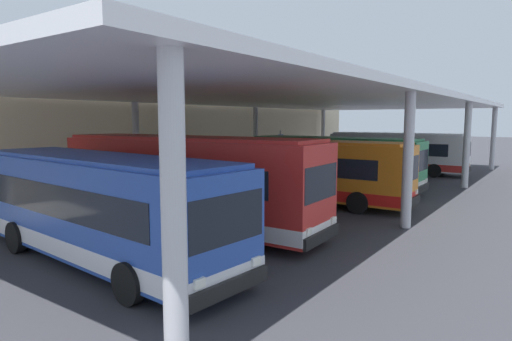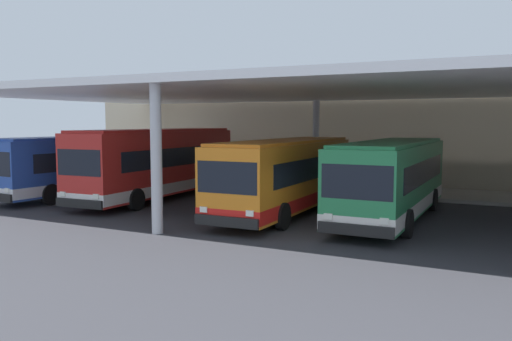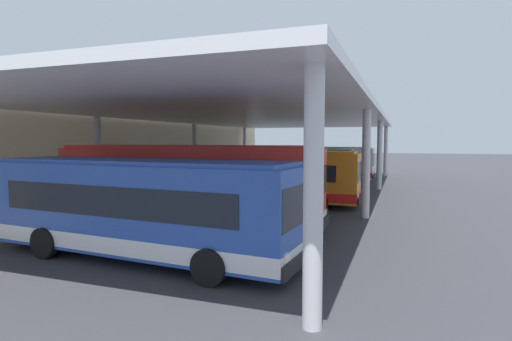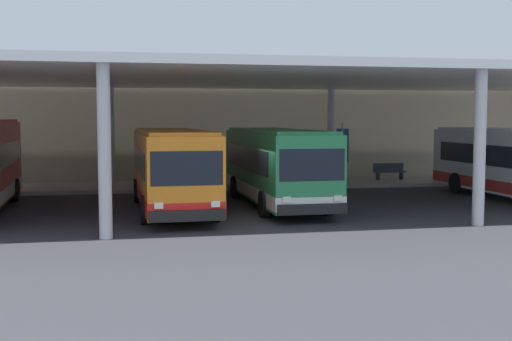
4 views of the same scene
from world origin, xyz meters
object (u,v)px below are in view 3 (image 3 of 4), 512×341
Objects in this scene: trash_bin at (238,170)px; bus_middle_bay at (268,176)px; bus_departing at (316,163)px; bus_far_bay at (279,171)px; bus_second_bay at (189,186)px; bus_nearest_bay at (140,207)px; bench_waiting at (225,173)px; banner_sign at (220,161)px.

bus_middle_bay is at bearing -151.72° from trash_bin.
bus_far_bay is at bearing 177.65° from bus_departing.
bus_far_bay is (11.95, -0.41, -0.19)m from bus_second_bay.
bus_departing is 8.40m from trash_bin.
bus_nearest_bay is 28.92m from trash_bin.
bench_waiting is 3.06m from trash_bin.
bus_departing is (22.69, -0.85, -0.19)m from bus_second_bay.
bus_second_bay is at bearing -162.32° from trash_bin.
bench_waiting is (8.42, 7.92, -0.99)m from bus_far_bay.
bus_nearest_bay is 3.34× the size of banner_sign.
bus_far_bay is at bearing -136.74° from bench_waiting.
bus_far_bay is 11.60m from bench_waiting.
bus_second_bay is at bearing -159.00° from banner_sign.
bench_waiting is at bearing 43.26° from bus_far_bay.
bus_far_bay is 1.00× the size of bus_departing.
bus_far_bay is at bearing 0.92° from bus_nearest_bay.
bus_second_bay is 11.96m from bus_far_bay.
bus_departing is at bearing -74.47° from bench_waiting.
bus_far_bay is 3.29× the size of banner_sign.
bus_departing is (10.74, -0.44, 0.00)m from bus_far_bay.
bus_departing is 5.85× the size of bench_waiting.
bus_second_bay is 1.08× the size of bus_far_bay.
bench_waiting is at bearing 105.53° from bus_departing.
banner_sign is at bearing -172.30° from trash_bin.
bench_waiting is at bearing 179.12° from trash_bin.
bus_nearest_bay is 11.90m from bus_middle_bay.
bus_nearest_bay is 26.02m from bench_waiting.
bus_departing is at bearing -2.14° from bus_second_bay.
bus_nearest_bay is 1.01× the size of bus_far_bay.
bus_middle_bay is (11.89, -0.39, 0.00)m from bus_nearest_bay.
trash_bin is at bearing 7.70° from banner_sign.
bus_far_bay reaches higher than trash_bin.
banner_sign is (17.29, 6.64, 0.14)m from bus_second_bay.
bus_departing is at bearing -95.06° from trash_bin.
bench_waiting is (-2.32, 8.36, -0.99)m from bus_departing.
bus_departing is at bearing 0.80° from bus_middle_bay.
banner_sign reaches higher than bench_waiting.
banner_sign is at bearing -164.08° from bench_waiting.
bus_departing is at bearing -2.35° from bus_far_bay.
bus_departing is 3.29× the size of banner_sign.
banner_sign reaches higher than bus_far_bay.
bus_far_bay is 8.84m from banner_sign.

